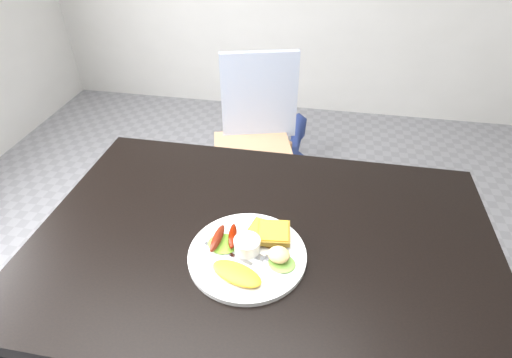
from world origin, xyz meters
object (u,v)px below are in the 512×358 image
(person, at_px, (241,85))
(plate, at_px, (247,255))
(dining_chair, at_px, (253,153))
(dining_table, at_px, (264,242))

(person, distance_m, plate, 0.87)
(dining_chair, distance_m, person, 0.38)
(plate, bearing_deg, person, 103.03)
(dining_chair, height_order, plate, plate)
(dining_chair, relative_size, plate, 1.25)
(person, bearing_deg, dining_table, 109.23)
(dining_table, bearing_deg, plate, -110.52)
(person, height_order, plate, person)
(dining_table, xyz_separation_m, plate, (-0.03, -0.08, 0.03))
(dining_chair, height_order, person, person)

